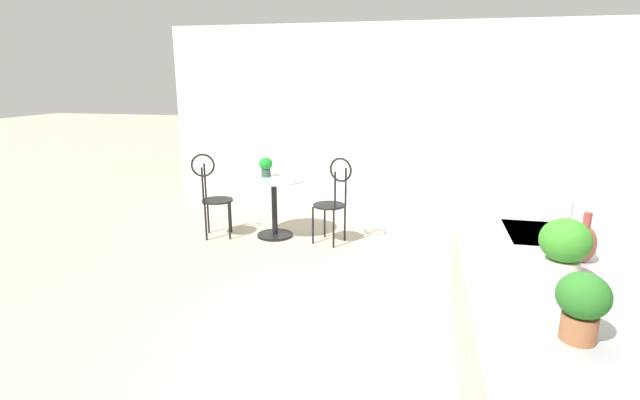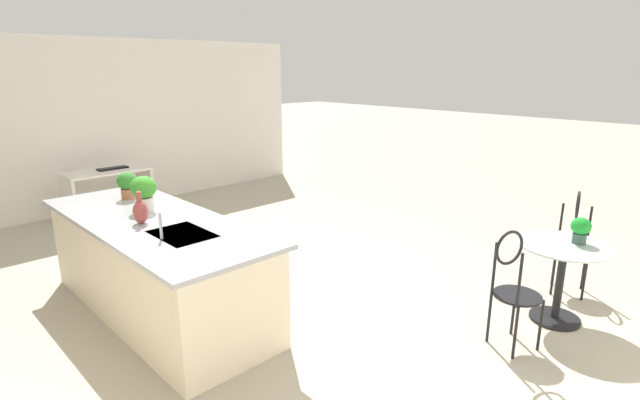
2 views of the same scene
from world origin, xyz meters
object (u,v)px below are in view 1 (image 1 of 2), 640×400
(potted_plant_on_table, at_px, (266,166))
(potted_plant_counter_near, at_px, (564,247))
(potted_plant_counter_far, at_px, (582,303))
(vase_on_counter, at_px, (584,243))
(chair_near_window, at_px, (333,197))
(bistro_table, at_px, (274,201))
(chair_by_island, at_px, (212,192))

(potted_plant_on_table, relative_size, potted_plant_counter_near, 0.70)
(potted_plant_counter_far, bearing_deg, vase_on_counter, 163.50)
(chair_near_window, bearing_deg, vase_on_counter, 36.93)
(potted_plant_on_table, relative_size, potted_plant_counter_far, 0.84)
(potted_plant_on_table, distance_m, potted_plant_counter_far, 4.40)
(bistro_table, height_order, potted_plant_on_table, potted_plant_on_table)
(potted_plant_counter_far, bearing_deg, chair_by_island, -137.04)
(bistro_table, bearing_deg, chair_near_window, 82.83)
(potted_plant_counter_near, distance_m, vase_on_counter, 0.41)
(chair_near_window, xyz_separation_m, potted_plant_on_table, (-0.17, -0.88, 0.30))
(potted_plant_on_table, distance_m, potted_plant_counter_near, 4.01)
(bistro_table, bearing_deg, vase_on_counter, 45.34)
(chair_by_island, height_order, potted_plant_counter_near, potted_plant_counter_near)
(potted_plant_on_table, xyz_separation_m, potted_plant_counter_near, (3.05, 2.59, 0.24))
(chair_near_window, height_order, potted_plant_on_table, chair_near_window)
(chair_by_island, relative_size, potted_plant_counter_near, 3.06)
(chair_by_island, relative_size, potted_plant_counter_far, 3.72)
(chair_near_window, height_order, potted_plant_counter_far, potted_plant_counter_far)
(chair_by_island, xyz_separation_m, vase_on_counter, (2.46, 3.40, 0.46))
(potted_plant_counter_far, bearing_deg, potted_plant_on_table, -145.05)
(vase_on_counter, bearing_deg, chair_by_island, -125.94)
(chair_near_window, relative_size, vase_on_counter, 3.62)
(chair_near_window, relative_size, chair_by_island, 1.00)
(potted_plant_on_table, relative_size, vase_on_counter, 0.82)
(vase_on_counter, bearing_deg, chair_near_window, -143.07)
(potted_plant_on_table, bearing_deg, vase_on_counter, 45.85)
(potted_plant_on_table, bearing_deg, potted_plant_counter_far, 34.95)
(potted_plant_on_table, bearing_deg, potted_plant_counter_near, 40.28)
(potted_plant_counter_near, height_order, potted_plant_counter_far, potted_plant_counter_near)
(bistro_table, xyz_separation_m, potted_plant_on_table, (-0.07, -0.12, 0.43))
(bistro_table, bearing_deg, potted_plant_counter_near, 39.59)
(bistro_table, xyz_separation_m, chair_by_island, (0.17, -0.74, 0.13))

